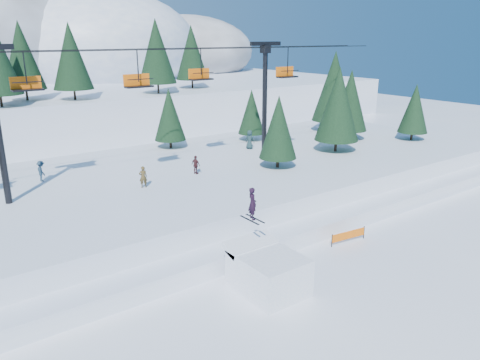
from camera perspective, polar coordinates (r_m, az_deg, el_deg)
ground at (r=24.37m, az=5.78°, el=-15.84°), size 160.00×160.00×0.00m
mid_shelf at (r=37.78m, az=-12.64°, el=-1.78°), size 70.00×22.00×2.50m
berm at (r=29.74m, az=-4.60°, el=-8.16°), size 70.00×6.00×1.10m
jump_kicker at (r=25.69m, az=3.32°, el=-10.88°), size 3.07×4.32×5.44m
chairlift at (r=36.29m, az=-12.73°, el=10.55°), size 46.74×3.21×10.28m
conifer_stand at (r=38.00m, az=-11.27°, el=7.16°), size 62.78×18.17×9.18m
distant_skiers at (r=37.98m, az=-13.90°, el=1.52°), size 31.34×7.27×1.88m
banner_near at (r=32.17m, az=13.07°, el=-6.56°), size 2.84×0.39×0.90m
banner_far at (r=34.71m, az=12.74°, el=-4.75°), size 2.77×0.76×0.90m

